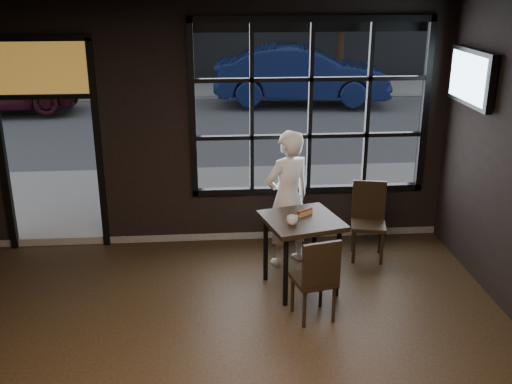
{
  "coord_description": "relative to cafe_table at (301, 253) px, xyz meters",
  "views": [
    {
      "loc": [
        -0.1,
        -3.96,
        3.38
      ],
      "look_at": [
        0.4,
        2.2,
        1.15
      ],
      "focal_mm": 42.0,
      "sensor_mm": 36.0,
      "label": 1
    }
  ],
  "objects": [
    {
      "name": "chair_near",
      "position": [
        0.04,
        -0.64,
        0.03
      ],
      "size": [
        0.49,
        0.49,
        0.93
      ],
      "primitive_type": "cube",
      "rotation": [
        0.0,
        0.0,
        3.38
      ],
      "color": "black",
      "rests_on": "floor"
    },
    {
      "name": "chair_window",
      "position": [
        0.96,
        0.7,
        0.05
      ],
      "size": [
        0.5,
        0.5,
        0.97
      ],
      "primitive_type": "cube",
      "rotation": [
        0.0,
        0.0,
        -0.21
      ],
      "color": "black",
      "rests_on": "floor"
    },
    {
      "name": "stained_transom",
      "position": [
        -3.0,
        1.39,
        1.92
      ],
      "size": [
        1.2,
        0.06,
        0.7
      ],
      "primitive_type": "cube",
      "color": "orange",
      "rests_on": "ground"
    },
    {
      "name": "street_asphalt",
      "position": [
        -0.9,
        21.89,
        -0.45
      ],
      "size": [
        60.0,
        41.0,
        0.04
      ],
      "primitive_type": "cube",
      "color": "#545456",
      "rests_on": "ground"
    },
    {
      "name": "window_frame",
      "position": [
        0.3,
        1.39,
        1.37
      ],
      "size": [
        3.06,
        0.12,
        2.28
      ],
      "primitive_type": "cube",
      "color": "black",
      "rests_on": "ground"
    },
    {
      "name": "man",
      "position": [
        -0.07,
        0.66,
        0.42
      ],
      "size": [
        0.74,
        0.64,
        1.7
      ],
      "primitive_type": "imported",
      "rotation": [
        0.0,
        0.0,
        3.61
      ],
      "color": "white",
      "rests_on": "floor"
    },
    {
      "name": "cup",
      "position": [
        -0.13,
        -0.16,
        0.47
      ],
      "size": [
        0.15,
        0.15,
        0.1
      ],
      "primitive_type": "imported",
      "rotation": [
        0.0,
        0.0,
        0.25
      ],
      "color": "silver",
      "rests_on": "cafe_table"
    },
    {
      "name": "ceiling",
      "position": [
        -0.9,
        -2.11,
        2.78
      ],
      "size": [
        6.0,
        7.0,
        0.02
      ],
      "primitive_type": "cube",
      "color": "black",
      "rests_on": "ground"
    },
    {
      "name": "tv",
      "position": [
        2.03,
        0.62,
        1.86
      ],
      "size": [
        0.12,
        1.09,
        0.64
      ],
      "primitive_type": "cube",
      "color": "black",
      "rests_on": "wall_right"
    },
    {
      "name": "cafe_table",
      "position": [
        0.0,
        0.0,
        0.0
      ],
      "size": [
        0.97,
        0.97,
        0.86
      ],
      "primitive_type": "cube",
      "rotation": [
        0.0,
        0.0,
        0.26
      ],
      "color": "black",
      "rests_on": "floor"
    },
    {
      "name": "hotdog",
      "position": [
        0.05,
        0.1,
        0.46
      ],
      "size": [
        0.21,
        0.18,
        0.06
      ],
      "primitive_type": null,
      "rotation": [
        0.0,
        0.0,
        0.58
      ],
      "color": "tan",
      "rests_on": "cafe_table"
    },
    {
      "name": "navy_car",
      "position": [
        1.56,
        10.24,
        0.44
      ],
      "size": [
        4.84,
        2.1,
        1.55
      ],
      "primitive_type": "imported",
      "rotation": [
        0.0,
        0.0,
        1.47
      ],
      "color": "#0F1B45",
      "rests_on": "street_asphalt"
    }
  ]
}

